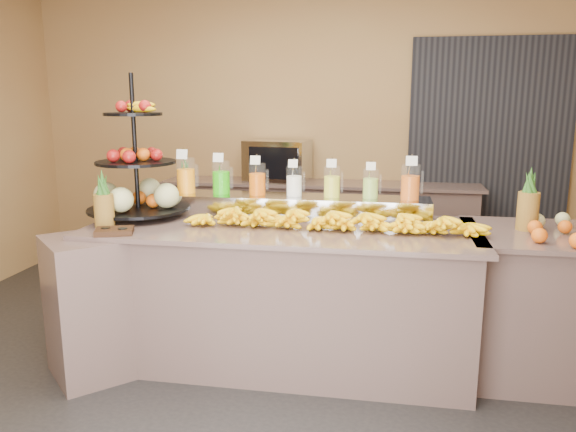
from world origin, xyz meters
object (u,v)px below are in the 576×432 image
(pitcher_tray, at_px, (294,207))
(right_fruit_pile, at_px, (558,224))
(oven_warmer, at_px, (278,161))
(condiment_caddy, at_px, (114,231))
(banana_heap, at_px, (331,218))
(fruit_stand, at_px, (144,182))

(pitcher_tray, relative_size, right_fruit_pile, 4.08)
(pitcher_tray, relative_size, oven_warmer, 3.05)
(pitcher_tray, distance_m, condiment_caddy, 1.21)
(banana_heap, relative_size, fruit_stand, 1.93)
(banana_heap, relative_size, right_fruit_pile, 4.16)
(right_fruit_pile, bearing_deg, pitcher_tray, 170.76)
(condiment_caddy, distance_m, oven_warmer, 2.42)
(banana_heap, xyz_separation_m, condiment_caddy, (-1.28, -0.38, -0.05))
(fruit_stand, xyz_separation_m, condiment_caddy, (0.03, -0.51, -0.23))
(oven_warmer, bearing_deg, pitcher_tray, -68.73)
(condiment_caddy, xyz_separation_m, right_fruit_pile, (2.64, 0.41, 0.06))
(banana_heap, height_order, oven_warmer, oven_warmer)
(pitcher_tray, height_order, right_fruit_pile, right_fruit_pile)
(fruit_stand, distance_m, right_fruit_pile, 2.68)
(condiment_caddy, bearing_deg, right_fruit_pile, 8.74)
(right_fruit_pile, bearing_deg, condiment_caddy, -171.26)
(oven_warmer, bearing_deg, banana_heap, -63.23)
(fruit_stand, height_order, right_fruit_pile, fruit_stand)
(banana_heap, xyz_separation_m, oven_warmer, (-0.73, 1.96, 0.13))
(pitcher_tray, xyz_separation_m, right_fruit_pile, (1.64, -0.27, 0.00))
(banana_heap, relative_size, condiment_caddy, 8.48)
(condiment_caddy, bearing_deg, oven_warmer, 76.67)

